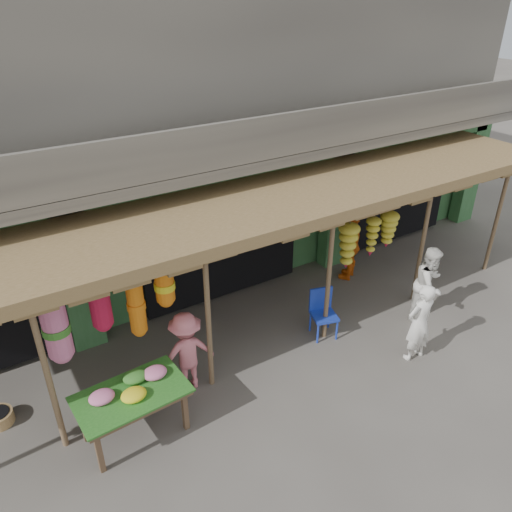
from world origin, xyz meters
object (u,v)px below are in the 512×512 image
person_right (429,284)px  person_shopper (187,352)px  flower_table (132,394)px  person_vendor (351,245)px  person_front (419,323)px  blue_chair (323,310)px

person_right → person_shopper: bearing=154.5°
flower_table → person_right: (6.16, -0.24, 0.02)m
person_right → person_vendor: size_ratio=0.97×
person_right → flower_table: bearing=160.8°
person_front → person_vendor: (0.90, 2.85, 0.05)m
flower_table → person_vendor: 6.18m
person_front → person_right: person_right is taller
flower_table → blue_chair: bearing=3.2°
flower_table → person_right: bearing=-5.8°
person_front → person_shopper: size_ratio=1.06×
blue_chair → person_shopper: (-2.88, 0.03, 0.20)m
blue_chair → person_shopper: person_shopper is taller
person_right → person_vendor: person_vendor is taller
flower_table → person_vendor: (5.90, 1.83, 0.04)m
blue_chair → person_right: bearing=-2.6°
person_shopper → blue_chair: bearing=-174.1°
person_right → person_front: bearing=-162.9°
person_front → person_shopper: 4.17m
person_right → person_shopper: person_right is taller
person_front → person_right: size_ratio=0.98×
blue_chair → flower_table: bearing=-157.4°
flower_table → person_shopper: size_ratio=1.14×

